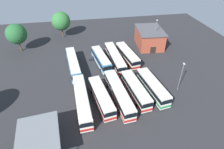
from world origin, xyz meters
TOP-DOWN VIEW (x-y plane):
  - ground_plane at (0.00, 0.00)m, footprint 95.31×95.31m
  - bus_row0_slot0 at (-6.66, -8.98)m, footprint 15.05×4.24m
  - bus_row0_slot2 at (-7.67, -1.05)m, footprint 12.18×4.56m
  - bus_row0_slot3 at (-8.07, 3.07)m, footprint 15.01×3.71m
  - bus_row0_slot4 at (-8.81, 7.06)m, footprint 12.59×4.57m
  - bus_row1_slot0 at (8.45, -7.36)m, footprint 14.99×3.56m
  - bus_row1_slot1 at (8.27, -3.12)m, footprint 12.23×4.59m
  - bus_row1_slot2 at (7.77, 0.86)m, footprint 15.06×4.25m
  - bus_row1_slot3 at (7.18, 4.95)m, footprint 12.35×4.18m
  - bus_row1_slot4 at (6.96, 9.20)m, footprint 12.30×4.25m
  - depot_building at (-17.04, 16.74)m, footprint 12.36×9.21m
  - maintenance_shelter at (17.78, -14.83)m, footprint 9.68×7.86m
  - lamp_post_far_corner at (-15.06, 17.80)m, footprint 0.56×0.28m
  - lamp_post_mid_lot at (7.14, 15.67)m, footprint 0.56×0.28m
  - tree_north_edge at (-20.84, -25.89)m, footprint 6.38×6.38m
  - tree_northeast at (-29.69, -12.54)m, footprint 6.69×6.69m
  - puddle_between_rows at (-10.86, -3.65)m, footprint 1.77×1.77m
  - puddle_near_shelter at (0.57, -4.40)m, footprint 1.46×1.46m

SIDE VIEW (x-z plane):
  - ground_plane at x=0.00m, z-range 0.00..0.00m
  - puddle_between_rows at x=-10.86m, z-range 0.00..0.01m
  - puddle_near_shelter at x=0.57m, z-range 0.00..0.01m
  - bus_row0_slot2 at x=-7.67m, z-range 0.10..3.49m
  - bus_row1_slot1 at x=8.27m, z-range 0.10..3.49m
  - bus_row1_slot4 at x=6.96m, z-range 0.10..3.49m
  - bus_row1_slot3 at x=7.18m, z-range 0.10..3.49m
  - bus_row0_slot4 at x=-8.81m, z-range 0.10..3.49m
  - bus_row0_slot0 at x=-6.66m, z-range 0.10..3.49m
  - bus_row0_slot3 at x=-8.07m, z-range 0.10..3.49m
  - bus_row1_slot0 at x=8.45m, z-range 0.10..3.49m
  - bus_row1_slot2 at x=7.77m, z-range 0.10..3.49m
  - depot_building at x=-17.04m, z-range 0.02..5.88m
  - maintenance_shelter at x=17.78m, z-range 1.81..5.81m
  - lamp_post_mid_lot at x=7.14m, z-range 0.41..8.04m
  - lamp_post_far_corner at x=-15.06m, z-range 0.42..10.07m
  - tree_north_edge at x=-20.84m, z-range 1.36..10.48m
  - tree_northeast at x=-29.69m, z-range 1.36..10.79m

